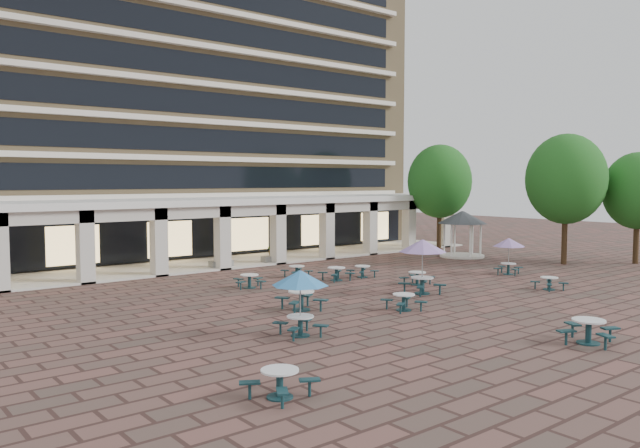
# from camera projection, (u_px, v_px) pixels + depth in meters

# --- Properties ---
(ground) EXTENTS (120.00, 120.00, 0.00)m
(ground) POSITION_uv_depth(u_px,v_px,m) (388.00, 294.00, 30.68)
(ground) COLOR brown
(ground) RESTS_ON ground
(apartment_building) EXTENTS (40.00, 15.50, 25.20)m
(apartment_building) POSITION_uv_depth(u_px,v_px,m) (161.00, 92.00, 49.59)
(apartment_building) COLOR tan
(apartment_building) RESTS_ON ground
(retail_arcade) EXTENTS (42.00, 6.60, 4.40)m
(retail_arcade) POSITION_uv_depth(u_px,v_px,m) (232.00, 219.00, 41.97)
(retail_arcade) COLOR white
(retail_arcade) RESTS_ON ground
(picnic_table_0) EXTENTS (1.93, 1.93, 0.74)m
(picnic_table_0) POSITION_uv_depth(u_px,v_px,m) (280.00, 381.00, 15.94)
(picnic_table_0) COLOR #163A42
(picnic_table_0) RESTS_ON ground
(picnic_table_1) EXTENTS (1.83, 1.83, 0.72)m
(picnic_table_1) POSITION_uv_depth(u_px,v_px,m) (404.00, 301.00, 26.68)
(picnic_table_1) COLOR #163A42
(picnic_table_1) RESTS_ON ground
(picnic_table_2) EXTENTS (2.23, 2.23, 0.83)m
(picnic_table_2) POSITION_uv_depth(u_px,v_px,m) (589.00, 329.00, 21.25)
(picnic_table_2) COLOR #163A42
(picnic_table_2) RESTS_ON ground
(picnic_table_3) EXTENTS (1.69, 1.69, 0.65)m
(picnic_table_3) POSITION_uv_depth(u_px,v_px,m) (549.00, 282.00, 31.72)
(picnic_table_3) COLOR #163A42
(picnic_table_3) RESTS_ON ground
(picnic_table_4) EXTENTS (2.05, 2.05, 2.36)m
(picnic_table_4) POSITION_uv_depth(u_px,v_px,m) (300.00, 280.00, 22.17)
(picnic_table_4) COLOR #163A42
(picnic_table_4) RESTS_ON ground
(picnic_table_5) EXTENTS (2.13, 2.13, 0.84)m
(picnic_table_5) POSITION_uv_depth(u_px,v_px,m) (301.00, 299.00, 26.72)
(picnic_table_5) COLOR #163A42
(picnic_table_5) RESTS_ON ground
(picnic_table_6) EXTENTS (2.32, 2.32, 2.68)m
(picnic_table_6) POSITION_uv_depth(u_px,v_px,m) (423.00, 248.00, 30.45)
(picnic_table_6) COLOR #163A42
(picnic_table_6) RESTS_ON ground
(picnic_table_7) EXTENTS (1.85, 1.85, 0.70)m
(picnic_table_7) POSITION_uv_depth(u_px,v_px,m) (417.00, 277.00, 33.22)
(picnic_table_7) COLOR #163A42
(picnic_table_7) RESTS_ON ground
(picnic_table_8) EXTENTS (1.95, 1.95, 0.71)m
(picnic_table_8) POSITION_uv_depth(u_px,v_px,m) (249.00, 280.00, 32.27)
(picnic_table_8) COLOR #163A42
(picnic_table_8) RESTS_ON ground
(picnic_table_9) EXTENTS (1.76, 1.76, 0.74)m
(picnic_table_9) POSITION_uv_depth(u_px,v_px,m) (336.00, 273.00, 34.66)
(picnic_table_9) COLOR #163A42
(picnic_table_9) RESTS_ON ground
(picnic_table_10) EXTENTS (1.56, 1.56, 0.67)m
(picnic_table_10) POSITION_uv_depth(u_px,v_px,m) (297.00, 270.00, 35.78)
(picnic_table_10) COLOR #163A42
(picnic_table_10) RESTS_ON ground
(picnic_table_11) EXTENTS (1.86, 1.86, 2.15)m
(picnic_table_11) POSITION_uv_depth(u_px,v_px,m) (509.00, 244.00, 36.83)
(picnic_table_11) COLOR #163A42
(picnic_table_11) RESTS_ON ground
(picnic_table_13) EXTENTS (1.54, 1.54, 0.67)m
(picnic_table_13) POSITION_uv_depth(u_px,v_px,m) (363.00, 270.00, 35.83)
(picnic_table_13) COLOR #163A42
(picnic_table_13) RESTS_ON ground
(gazebo) EXTENTS (3.59, 3.59, 3.34)m
(gazebo) POSITION_uv_depth(u_px,v_px,m) (462.00, 222.00, 45.28)
(gazebo) COLOR beige
(gazebo) RESTS_ON ground
(tree_east_a) EXTENTS (5.19, 5.19, 8.65)m
(tree_east_a) POSITION_uv_depth(u_px,v_px,m) (566.00, 179.00, 41.10)
(tree_east_a) COLOR #402C19
(tree_east_a) RESTS_ON ground
(tree_east_b) EXTENTS (4.48, 4.48, 7.46)m
(tree_east_b) POSITION_uv_depth(u_px,v_px,m) (638.00, 191.00, 41.46)
(tree_east_b) COLOR #402C19
(tree_east_b) RESTS_ON ground
(tree_east_c) EXTENTS (5.04, 5.04, 8.40)m
(tree_east_c) POSITION_uv_depth(u_px,v_px,m) (440.00, 181.00, 49.08)
(tree_east_c) COLOR #402C19
(tree_east_c) RESTS_ON ground
(planter_left) EXTENTS (1.50, 0.60, 1.17)m
(planter_left) POSITION_uv_depth(u_px,v_px,m) (221.00, 262.00, 39.46)
(planter_left) COLOR gray
(planter_left) RESTS_ON ground
(planter_right) EXTENTS (1.50, 0.84, 1.32)m
(planter_right) POSITION_uv_depth(u_px,v_px,m) (272.00, 255.00, 41.91)
(planter_right) COLOR gray
(planter_right) RESTS_ON ground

